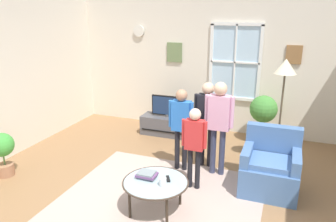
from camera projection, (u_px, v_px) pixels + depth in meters
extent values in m
cube|color=olive|center=(153.00, 199.00, 4.42)|extent=(6.22, 6.40, 0.02)
cube|color=beige|center=(209.00, 65.00, 6.66)|extent=(5.62, 0.12, 2.70)
cube|color=silver|center=(235.00, 62.00, 6.39)|extent=(0.95, 0.02, 1.45)
cube|color=white|center=(237.00, 24.00, 6.15)|extent=(1.01, 0.04, 0.06)
cube|color=white|center=(233.00, 98.00, 6.58)|extent=(1.01, 0.04, 0.06)
cube|color=white|center=(211.00, 61.00, 6.53)|extent=(0.06, 0.04, 1.45)
cube|color=white|center=(260.00, 64.00, 6.21)|extent=(0.06, 0.04, 1.45)
cube|color=white|center=(235.00, 62.00, 6.37)|extent=(0.03, 0.04, 1.45)
cube|color=white|center=(235.00, 62.00, 6.37)|extent=(0.95, 0.04, 0.03)
cube|color=#667A4C|center=(174.00, 52.00, 6.76)|extent=(0.32, 0.03, 0.40)
cube|color=olive|center=(294.00, 55.00, 5.96)|extent=(0.28, 0.03, 0.34)
cylinder|color=silver|center=(139.00, 31.00, 6.90)|extent=(0.24, 0.04, 0.24)
cube|color=tan|center=(161.00, 198.00, 4.42)|extent=(2.62, 2.24, 0.01)
cube|color=#4C4C51|center=(167.00, 125.00, 6.61)|extent=(1.03, 0.42, 0.38)
cube|color=black|center=(163.00, 132.00, 6.44)|extent=(0.93, 0.02, 0.02)
cylinder|color=#4C4C4C|center=(167.00, 115.00, 6.55)|extent=(0.08, 0.08, 0.05)
cube|color=black|center=(167.00, 106.00, 6.48)|extent=(0.64, 0.05, 0.40)
cube|color=navy|center=(167.00, 106.00, 6.46)|extent=(0.60, 0.01, 0.36)
cube|color=#476B9E|center=(269.00, 177.00, 4.54)|extent=(0.76, 0.72, 0.42)
cube|color=#476B9E|center=(274.00, 140.00, 4.67)|extent=(0.76, 0.16, 0.45)
cube|color=#476B9E|center=(247.00, 153.00, 4.55)|extent=(0.12, 0.65, 0.20)
cube|color=#476B9E|center=(296.00, 161.00, 4.33)|extent=(0.12, 0.65, 0.20)
cube|color=#4D73AA|center=(271.00, 162.00, 4.42)|extent=(0.61, 0.50, 0.08)
cylinder|color=#99B2B7|center=(156.00, 182.00, 4.02)|extent=(0.80, 0.80, 0.02)
torus|color=#3F3328|center=(156.00, 182.00, 4.02)|extent=(0.83, 0.83, 0.02)
cylinder|color=#33281E|center=(146.00, 184.00, 4.38)|extent=(0.04, 0.04, 0.40)
cylinder|color=#33281E|center=(180.00, 191.00, 4.22)|extent=(0.04, 0.04, 0.40)
cylinder|color=#33281E|center=(130.00, 203.00, 3.95)|extent=(0.04, 0.04, 0.40)
cylinder|color=#33281E|center=(167.00, 212.00, 3.79)|extent=(0.04, 0.04, 0.40)
cube|color=slate|center=(147.00, 177.00, 4.11)|extent=(0.22, 0.15, 0.03)
cube|color=#6E4577|center=(147.00, 175.00, 4.10)|extent=(0.25, 0.19, 0.03)
cube|color=gray|center=(147.00, 173.00, 4.09)|extent=(0.21, 0.18, 0.02)
cylinder|color=white|center=(163.00, 182.00, 3.91)|extent=(0.09, 0.09, 0.10)
cube|color=black|center=(168.00, 179.00, 4.06)|extent=(0.10, 0.14, 0.02)
cylinder|color=#333851|center=(213.00, 151.00, 5.00)|extent=(0.09, 0.09, 0.73)
cylinder|color=#333851|center=(222.00, 152.00, 4.95)|extent=(0.09, 0.09, 0.73)
cube|color=#DB9EBC|center=(219.00, 113.00, 4.79)|extent=(0.32, 0.16, 0.52)
sphere|color=#D8AD8C|center=(221.00, 89.00, 4.68)|extent=(0.20, 0.20, 0.20)
cylinder|color=#DB9EBC|center=(207.00, 110.00, 4.83)|extent=(0.07, 0.07, 0.47)
cylinder|color=#DB9EBC|center=(232.00, 113.00, 4.70)|extent=(0.07, 0.07, 0.47)
cylinder|color=black|center=(177.00, 149.00, 5.15)|extent=(0.08, 0.08, 0.66)
cylinder|color=black|center=(185.00, 150.00, 5.11)|extent=(0.08, 0.08, 0.66)
cube|color=blue|center=(181.00, 116.00, 4.96)|extent=(0.28, 0.15, 0.47)
sphere|color=#A87A5B|center=(182.00, 95.00, 4.86)|extent=(0.18, 0.18, 0.18)
cylinder|color=blue|center=(171.00, 114.00, 4.99)|extent=(0.06, 0.06, 0.42)
cylinder|color=blue|center=(191.00, 116.00, 4.88)|extent=(0.06, 0.06, 0.42)
cylinder|color=black|center=(190.00, 168.00, 4.61)|extent=(0.07, 0.07, 0.60)
cylinder|color=black|center=(198.00, 169.00, 4.58)|extent=(0.07, 0.07, 0.60)
cube|color=red|center=(195.00, 135.00, 4.44)|extent=(0.26, 0.13, 0.42)
sphere|color=beige|center=(195.00, 114.00, 4.36)|extent=(0.16, 0.16, 0.16)
cylinder|color=red|center=(184.00, 132.00, 4.47)|extent=(0.05, 0.05, 0.38)
cylinder|color=red|center=(205.00, 135.00, 4.37)|extent=(0.05, 0.05, 0.38)
cylinder|color=black|center=(202.00, 145.00, 5.26)|extent=(0.08, 0.08, 0.70)
cylinder|color=black|center=(210.00, 146.00, 5.22)|extent=(0.08, 0.08, 0.70)
cube|color=black|center=(207.00, 110.00, 5.06)|extent=(0.30, 0.16, 0.49)
sphere|color=#D8AD8C|center=(208.00, 89.00, 4.96)|extent=(0.19, 0.19, 0.19)
cylinder|color=black|center=(196.00, 108.00, 5.10)|extent=(0.06, 0.06, 0.45)
cylinder|color=black|center=(218.00, 110.00, 4.98)|extent=(0.06, 0.06, 0.45)
cylinder|color=#4C565B|center=(261.00, 137.00, 6.22)|extent=(0.28, 0.28, 0.22)
cylinder|color=#4C7238|center=(262.00, 127.00, 6.15)|extent=(0.02, 0.02, 0.20)
sphere|color=#428637|center=(264.00, 109.00, 6.05)|extent=(0.51, 0.51, 0.51)
cylinder|color=#9E6B4C|center=(6.00, 170.00, 5.00)|extent=(0.25, 0.25, 0.18)
cylinder|color=#4C7238|center=(4.00, 160.00, 4.95)|extent=(0.02, 0.02, 0.14)
sphere|color=green|center=(2.00, 145.00, 4.88)|extent=(0.36, 0.36, 0.36)
cylinder|color=black|center=(275.00, 167.00, 5.25)|extent=(0.26, 0.26, 0.03)
cylinder|color=brown|center=(280.00, 123.00, 5.02)|extent=(0.03, 0.03, 1.54)
cone|color=beige|center=(286.00, 66.00, 4.76)|extent=(0.32, 0.32, 0.22)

